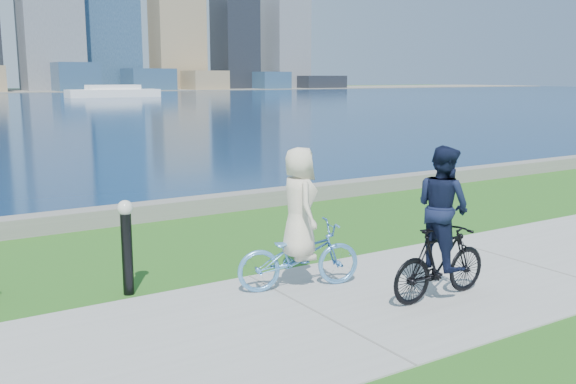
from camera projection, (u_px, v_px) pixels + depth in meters
name	position (u px, v px, depth m)	size (l,w,h in m)	color
ground	(317.00, 314.00, 7.95)	(320.00, 320.00, 0.00)	#215817
concrete_path	(317.00, 313.00, 7.95)	(80.00, 3.50, 0.02)	#999A95
seawall	(143.00, 212.00, 13.08)	(90.00, 0.50, 0.35)	slate
ferry_far	(113.00, 92.00, 89.07)	(12.55, 3.59, 1.70)	white
bollard_lamp	(127.00, 241.00, 8.55)	(0.21, 0.21, 1.30)	black
cyclist_woman	(299.00, 237.00, 8.76)	(1.02, 1.84, 1.95)	#5CA0DF
cyclist_man	(441.00, 235.00, 8.31)	(0.60, 1.62, 2.02)	black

